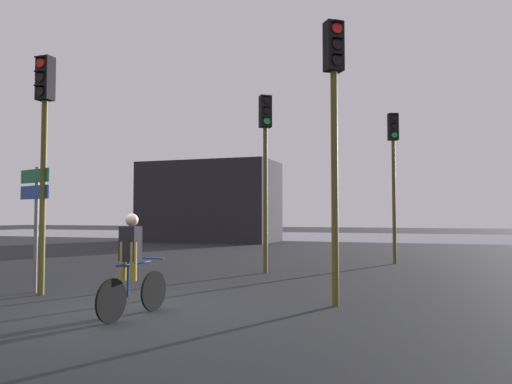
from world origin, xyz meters
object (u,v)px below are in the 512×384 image
at_px(traffic_light_near_left, 44,129).
at_px(traffic_light_far_right, 394,160).
at_px(distant_building, 209,202).
at_px(traffic_light_near_right, 334,109).
at_px(direction_sign_post, 35,206).
at_px(cyclist, 132,265).
at_px(traffic_light_center, 265,150).

relative_size(traffic_light_near_left, traffic_light_far_right, 0.97).
height_order(distant_building, traffic_light_near_right, traffic_light_near_right).
bearing_deg(direction_sign_post, traffic_light_far_right, -107.59).
height_order(distant_building, cyclist, distant_building).
relative_size(traffic_light_near_right, traffic_light_center, 1.02).
bearing_deg(traffic_light_center, direction_sign_post, 17.69).
bearing_deg(traffic_light_near_left, cyclist, 158.98).
relative_size(traffic_light_far_right, traffic_light_center, 1.01).
bearing_deg(traffic_light_near_left, traffic_light_near_right, -170.16).
bearing_deg(traffic_light_near_right, distant_building, -97.44).
bearing_deg(traffic_light_near_left, distant_building, -71.98).
xyz_separation_m(traffic_light_near_right, traffic_light_near_left, (-5.79, -0.74, -0.15)).
xyz_separation_m(traffic_light_near_right, traffic_light_far_right, (0.44, 8.30, -0.05)).
relative_size(traffic_light_near_left, traffic_light_center, 0.98).
height_order(traffic_light_near_right, traffic_light_center, traffic_light_near_right).
bearing_deg(traffic_light_far_right, traffic_light_near_right, 64.51).
relative_size(distant_building, traffic_light_far_right, 1.65).
bearing_deg(distant_building, traffic_light_far_right, -42.75).
bearing_deg(cyclist, traffic_light_center, 93.84).
xyz_separation_m(traffic_light_near_right, cyclist, (-2.83, -2.03, -2.67)).
xyz_separation_m(traffic_light_far_right, cyclist, (-3.28, -10.32, -2.62)).
distance_m(traffic_light_far_right, traffic_light_center, 5.07).
relative_size(distant_building, traffic_light_near_right, 1.62).
distance_m(direction_sign_post, cyclist, 3.75).
distance_m(traffic_light_center, cyclist, 6.89).
distance_m(traffic_light_near_left, traffic_light_center, 5.94).
relative_size(traffic_light_near_left, direction_sign_post, 1.86).
bearing_deg(cyclist, traffic_light_far_right, 77.07).
distance_m(traffic_light_near_right, traffic_light_near_left, 5.84).
bearing_deg(traffic_light_near_right, traffic_light_near_left, -30.67).
height_order(traffic_light_near_right, traffic_light_far_right, traffic_light_near_right).
xyz_separation_m(traffic_light_near_left, traffic_light_far_right, (6.23, 9.04, 0.10)).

